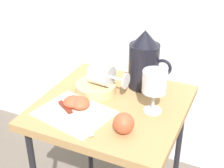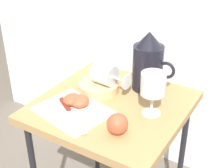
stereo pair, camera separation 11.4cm
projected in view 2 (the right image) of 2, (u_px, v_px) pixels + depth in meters
name	position (u px, v px, depth m)	size (l,w,h in m)	color
table	(112.00, 118.00, 1.21)	(0.52, 0.51, 0.67)	#AD8451
linen_napkin	(73.00, 111.00, 1.13)	(0.24, 0.20, 0.00)	silver
basket_tray	(99.00, 87.00, 1.25)	(0.16, 0.16, 0.04)	tan
pitcher	(148.00, 66.00, 1.23)	(0.17, 0.12, 0.23)	black
wine_glass_upright	(153.00, 86.00, 1.07)	(0.08, 0.08, 0.16)	silver
wine_glass_tipped_near	(105.00, 74.00, 1.22)	(0.15, 0.09, 0.08)	silver
apple_half_left	(73.00, 99.00, 1.16)	(0.07, 0.07, 0.04)	#C15133
apple_half_right	(80.00, 101.00, 1.15)	(0.07, 0.07, 0.04)	#C15133
apple_whole	(117.00, 124.00, 1.01)	(0.07, 0.07, 0.07)	#C15133
knife	(69.00, 110.00, 1.12)	(0.20, 0.13, 0.01)	silver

